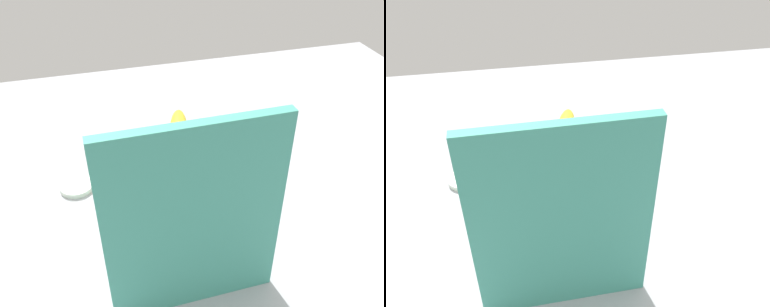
% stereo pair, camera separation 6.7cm
% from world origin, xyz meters
% --- Properties ---
extents(ground_plane, '(1.80, 1.40, 0.03)m').
position_xyz_m(ground_plane, '(0.00, 0.00, -0.01)').
color(ground_plane, '#ACAFB6').
extents(fruit_bowl, '(0.25, 0.25, 0.05)m').
position_xyz_m(fruit_bowl, '(-0.00, -0.01, 0.03)').
color(fruit_bowl, beige).
rests_on(fruit_bowl, ground_plane).
extents(orange_front_left, '(0.08, 0.08, 0.08)m').
position_xyz_m(orange_front_left, '(-0.04, 0.00, 0.09)').
color(orange_front_left, orange).
rests_on(orange_front_left, fruit_bowl).
extents(orange_front_right, '(0.08, 0.08, 0.08)m').
position_xyz_m(orange_front_right, '(0.00, -0.05, 0.09)').
color(orange_front_right, orange).
rests_on(orange_front_right, fruit_bowl).
extents(orange_center, '(0.08, 0.08, 0.08)m').
position_xyz_m(orange_center, '(0.05, 0.01, 0.09)').
color(orange_center, orange).
rests_on(orange_center, fruit_bowl).
extents(banana_bunch, '(0.17, 0.18, 0.11)m').
position_xyz_m(banana_bunch, '(0.01, -0.04, 0.10)').
color(banana_bunch, yellow).
rests_on(banana_bunch, fruit_bowl).
extents(cutting_board, '(0.28, 0.02, 0.36)m').
position_xyz_m(cutting_board, '(0.07, 0.28, 0.18)').
color(cutting_board, teal).
rests_on(cutting_board, ground_plane).
extents(jar_lid, '(0.08, 0.08, 0.01)m').
position_xyz_m(jar_lid, '(0.26, -0.08, 0.01)').
color(jar_lid, silver).
rests_on(jar_lid, ground_plane).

